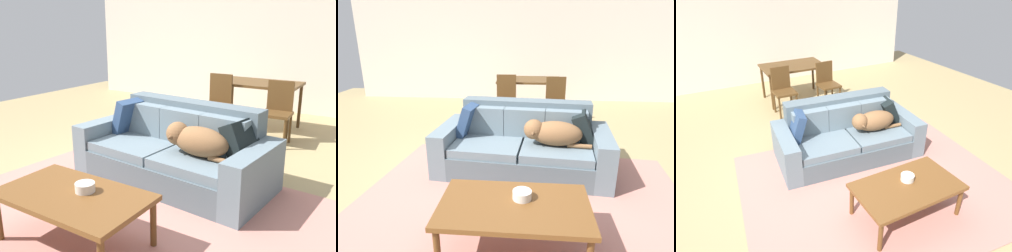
% 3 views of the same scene
% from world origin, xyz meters
% --- Properties ---
extents(ground_plane, '(10.00, 10.00, 0.00)m').
position_xyz_m(ground_plane, '(0.00, 0.00, 0.00)').
color(ground_plane, tan).
extents(back_partition, '(8.00, 0.12, 2.70)m').
position_xyz_m(back_partition, '(0.00, 4.00, 1.35)').
color(back_partition, beige).
rests_on(back_partition, ground).
extents(area_rug, '(3.62, 3.03, 0.01)m').
position_xyz_m(area_rug, '(0.30, -0.76, 0.01)').
color(area_rug, tan).
rests_on(area_rug, ground).
extents(couch, '(2.15, 1.16, 0.82)m').
position_xyz_m(couch, '(0.30, 0.11, 0.31)').
color(couch, '#505E66').
rests_on(couch, ground).
extents(dog_on_left_cushion, '(0.78, 0.36, 0.30)m').
position_xyz_m(dog_on_left_cushion, '(0.63, -0.07, 0.55)').
color(dog_on_left_cushion, brown).
rests_on(dog_on_left_cushion, couch).
extents(throw_pillow_by_left_arm, '(0.29, 0.44, 0.42)m').
position_xyz_m(throw_pillow_by_left_arm, '(-0.42, 0.23, 0.59)').
color(throw_pillow_by_left_arm, navy).
rests_on(throw_pillow_by_left_arm, couch).
extents(throw_pillow_by_right_arm, '(0.36, 0.42, 0.40)m').
position_xyz_m(throw_pillow_by_right_arm, '(1.03, 0.10, 0.57)').
color(throw_pillow_by_right_arm, black).
rests_on(throw_pillow_by_right_arm, couch).
extents(coffee_table, '(1.16, 0.68, 0.42)m').
position_xyz_m(coffee_table, '(0.28, -1.35, 0.38)').
color(coffee_table, brown).
rests_on(coffee_table, ground).
extents(bowl_on_coffee_table, '(0.15, 0.15, 0.07)m').
position_xyz_m(bowl_on_coffee_table, '(0.33, -1.28, 0.46)').
color(bowl_on_coffee_table, silver).
rests_on(bowl_on_coffee_table, coffee_table).
extents(dining_table, '(1.26, 0.82, 0.75)m').
position_xyz_m(dining_table, '(0.35, 2.56, 0.67)').
color(dining_table, '#52361A').
rests_on(dining_table, ground).
extents(dining_chair_near_left, '(0.41, 0.41, 0.90)m').
position_xyz_m(dining_chair_near_left, '(-0.07, 1.96, 0.50)').
color(dining_chair_near_left, '#52361A').
rests_on(dining_chair_near_left, ground).
extents(dining_chair_near_right, '(0.42, 0.42, 0.88)m').
position_xyz_m(dining_chair_near_right, '(0.84, 1.95, 0.49)').
color(dining_chair_near_right, '#52361A').
rests_on(dining_chair_near_right, ground).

